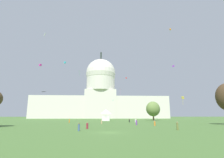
{
  "coord_description": "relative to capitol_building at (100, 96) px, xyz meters",
  "views": [
    {
      "loc": [
        -1.39,
        -32.67,
        3.01
      ],
      "look_at": [
        4.67,
        65.52,
        23.51
      ],
      "focal_mm": 28.08,
      "sensor_mm": 36.0,
      "label": 1
    }
  ],
  "objects": [
    {
      "name": "capitol_building",
      "position": [
        0.0,
        0.0,
        0.0
      ],
      "size": [
        138.69,
        31.67,
        71.72
      ],
      "color": "beige",
      "rests_on": "ground_plane"
    },
    {
      "name": "kite_yellow_low",
      "position": [
        36.71,
        -109.48,
        -12.14
      ],
      "size": [
        0.92,
        0.98,
        3.58
      ],
      "rotation": [
        0.0,
        0.0,
        3.28
      ],
      "color": "yellow"
    },
    {
      "name": "kite_violet_mid",
      "position": [
        31.06,
        -115.03,
        0.65
      ],
      "size": [
        0.56,
        0.96,
        0.79
      ],
      "rotation": [
        0.0,
        0.0,
        4.44
      ],
      "color": "purple"
    },
    {
      "name": "kite_green_high",
      "position": [
        -15.7,
        -53.86,
        12.83
      ],
      "size": [
        1.44,
        1.45,
        4.24
      ],
      "rotation": [
        0.0,
        0.0,
        0.8
      ],
      "color": "green"
    },
    {
      "name": "kite_cyan_high",
      "position": [
        -25.77,
        -61.11,
        17.77
      ],
      "size": [
        1.52,
        1.5,
        1.4
      ],
      "rotation": [
        0.0,
        0.0,
        4.18
      ],
      "color": "#33BCDB"
    },
    {
      "name": "person_denim_mid_center",
      "position": [
        -3.53,
        -148.45,
        -22.08
      ],
      "size": [
        0.46,
        0.46,
        1.55
      ],
      "rotation": [
        0.0,
        0.0,
        2.83
      ],
      "color": "#3D5684",
      "rests_on": "ground_plane"
    },
    {
      "name": "kite_pink_mid",
      "position": [
        13.37,
        -66.88,
        -2.61
      ],
      "size": [
        0.73,
        1.12,
        4.13
      ],
      "rotation": [
        0.0,
        0.0,
        4.81
      ],
      "color": "pink"
    },
    {
      "name": "event_tent",
      "position": [
        3.63,
        -82.88,
        -19.56
      ],
      "size": [
        4.95,
        7.35,
        6.36
      ],
      "rotation": [
        0.0,
        0.0,
        -0.07
      ],
      "color": "white",
      "rests_on": "ground_plane"
    },
    {
      "name": "person_maroon_deep_crowd",
      "position": [
        -2.31,
        -142.8,
        -22.14
      ],
      "size": [
        0.58,
        0.58,
        1.47
      ],
      "rotation": [
        0.0,
        0.0,
        4.44
      ],
      "color": "maroon",
      "rests_on": "ground_plane"
    },
    {
      "name": "person_tan_mid_right",
      "position": [
        1.05,
        -120.0,
        -22.14
      ],
      "size": [
        0.6,
        0.6,
        1.47
      ],
      "rotation": [
        0.0,
        0.0,
        2.47
      ],
      "color": "tan",
      "rests_on": "ground_plane"
    },
    {
      "name": "tree_east_mid",
      "position": [
        32.9,
        -76.76,
        -15.84
      ],
      "size": [
        12.46,
        12.19,
        11.51
      ],
      "color": "#4C3823",
      "rests_on": "ground_plane"
    },
    {
      "name": "kite_magenta_mid",
      "position": [
        -33.99,
        -86.67,
        8.24
      ],
      "size": [
        1.31,
        1.31,
        1.12
      ],
      "rotation": [
        0.0,
        0.0,
        1.2
      ],
      "color": "#D1339E"
    },
    {
      "name": "person_white_back_left",
      "position": [
        16.09,
        -105.67,
        -22.08
      ],
      "size": [
        0.53,
        0.53,
        1.57
      ],
      "rotation": [
        0.0,
        0.0,
        1.24
      ],
      "color": "silver",
      "rests_on": "ground_plane"
    },
    {
      "name": "kite_red_mid",
      "position": [
        19.36,
        -57.02,
        7.79
      ],
      "size": [
        0.98,
        0.93,
        1.03
      ],
      "rotation": [
        0.0,
        0.0,
        4.58
      ],
      "color": "red"
    },
    {
      "name": "kite_white_high",
      "position": [
        -22.53,
        -116.76,
        12.65
      ],
      "size": [
        0.53,
        0.98,
        1.49
      ],
      "rotation": [
        0.0,
        0.0,
        0.89
      ],
      "color": "white"
    },
    {
      "name": "kite_orange_high",
      "position": [
        41.12,
        -91.5,
        30.12
      ],
      "size": [
        0.81,
        0.84,
        2.48
      ],
      "rotation": [
        0.0,
        0.0,
        3.36
      ],
      "color": "orange"
    },
    {
      "name": "kite_turquoise_low",
      "position": [
        8.99,
        -57.89,
        -9.5
      ],
      "size": [
        1.69,
        1.47,
        0.1
      ],
      "rotation": [
        0.0,
        0.0,
        3.65
      ],
      "color": "teal"
    },
    {
      "name": "kite_black_low",
      "position": [
        -18.92,
        -122.27,
        -11.96
      ],
      "size": [
        1.78,
        1.28,
        0.35
      ],
      "rotation": [
        0.0,
        0.0,
        2.85
      ],
      "color": "black"
    },
    {
      "name": "person_orange_lawn_far_right",
      "position": [
        16.7,
        -132.13,
        -22.13
      ],
      "size": [
        0.45,
        0.45,
        1.48
      ],
      "rotation": [
        0.0,
        0.0,
        0.09
      ],
      "color": "orange",
      "rests_on": "ground_plane"
    },
    {
      "name": "ground_plane",
      "position": [
        2.2,
        -151.86,
        -22.79
      ],
      "size": [
        800.0,
        800.0,
        0.0
      ],
      "primitive_type": "plane",
      "color": "#42662D"
    },
    {
      "name": "person_olive_mid_left",
      "position": [
        16.93,
        -147.32,
        -22.03
      ],
      "size": [
        0.57,
        0.57,
        1.68
      ],
      "rotation": [
        0.0,
        0.0,
        2.21
      ],
      "color": "olive",
      "rests_on": "ground_plane"
    },
    {
      "name": "person_purple_front_center",
      "position": [
        11.97,
        -128.48,
        -22.0
      ],
      "size": [
        0.51,
        0.51,
        1.76
      ],
      "rotation": [
        0.0,
        0.0,
        3.06
      ],
      "color": "#703D93",
      "rests_on": "ground_plane"
    },
    {
      "name": "person_orange_front_left",
      "position": [
        -12.33,
        -108.93,
        -22.04
      ],
      "size": [
        0.4,
        0.4,
        1.63
      ],
      "rotation": [
        0.0,
        0.0,
        4.93
      ],
      "color": "orange",
      "rests_on": "ground_plane"
    },
    {
      "name": "person_black_near_tent",
      "position": [
        13.19,
        -106.65,
        -22.1
      ],
      "size": [
        0.45,
        0.45,
        1.53
      ],
      "rotation": [
        0.0,
        0.0,
        3.35
      ],
      "color": "black",
      "rests_on": "ground_plane"
    }
  ]
}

